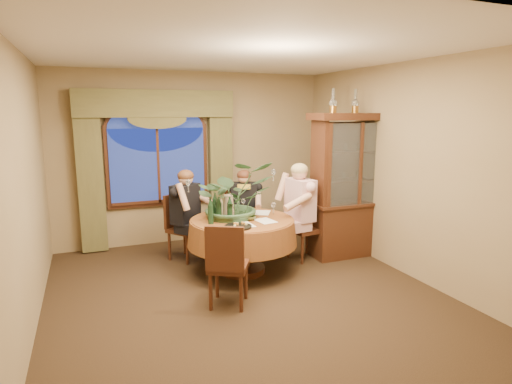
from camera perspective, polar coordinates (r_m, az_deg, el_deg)
name	(u,v)px	position (r m, az deg, el deg)	size (l,w,h in m)	color
floor	(246,295)	(5.26, -1.34, -13.58)	(5.00, 5.00, 0.00)	black
wall_back	(194,158)	(7.23, -8.31, 4.55)	(4.50, 4.50, 0.00)	olive
wall_right	(404,170)	(6.01, 19.19, 2.82)	(5.00, 5.00, 0.00)	olive
ceiling	(245,51)	(4.83, -1.49, 18.27)	(5.00, 5.00, 0.00)	white
window	(158,166)	(7.06, -12.90, 3.43)	(1.62, 0.10, 1.32)	navy
arched_transom	(156,117)	(7.01, -13.17, 9.76)	(1.60, 0.06, 0.44)	navy
drapery_left	(90,177)	(6.95, -21.21, 1.85)	(0.38, 0.14, 2.32)	#4E4C28
drapery_right	(221,170)	(7.26, -4.73, 2.90)	(0.38, 0.14, 2.32)	#4E4C28
swag_valance	(156,104)	(6.93, -13.14, 11.41)	(2.45, 0.16, 0.42)	#4E4C28
dining_table	(242,246)	(5.83, -1.84, -7.15)	(1.48, 1.48, 0.75)	maroon
china_cabinet	(352,186)	(6.55, 12.65, 0.84)	(1.32, 0.52, 2.14)	#32190E
oil_lamp_left	(333,101)	(6.25, 10.25, 11.88)	(0.11, 0.11, 0.34)	#A5722D
oil_lamp_center	(355,101)	(6.46, 13.11, 11.74)	(0.11, 0.11, 0.34)	#A5722D
oil_lamp_right	(377,101)	(6.67, 15.78, 11.57)	(0.11, 0.11, 0.34)	#A5722D
chair_right	(305,227)	(6.35, 6.55, -4.72)	(0.42, 0.42, 0.96)	black
chair_back_right	(239,220)	(6.72, -2.34, -3.80)	(0.42, 0.42, 0.96)	black
chair_back	(185,228)	(6.39, -9.39, -4.71)	(0.42, 0.42, 0.96)	black
chair_front_left	(228,264)	(4.86, -3.70, -9.58)	(0.42, 0.42, 0.96)	black
person_pink	(300,213)	(6.21, 5.87, -2.74)	(0.52, 0.47, 1.45)	#D0A2A7
person_back	(186,216)	(6.26, -9.35, -3.16)	(0.49, 0.45, 1.36)	black
person_scarf	(244,210)	(6.70, -1.58, -2.42)	(0.46, 0.42, 1.28)	black
stoneware_vase	(229,206)	(5.80, -3.68, -1.87)	(0.16, 0.16, 0.30)	#967961
centerpiece_plant	(233,169)	(5.71, -3.08, 3.07)	(1.05, 1.17, 0.91)	#315030
olive_bowl	(250,218)	(5.66, -0.85, -3.47)	(0.17, 0.17, 0.05)	#545F2E
cheese_platter	(238,227)	(5.30, -2.42, -4.64)	(0.34, 0.34, 0.02)	black
wine_bottle_0	(211,211)	(5.46, -6.07, -2.56)	(0.07, 0.07, 0.33)	black
wine_bottle_1	(220,207)	(5.69, -4.80, -1.99)	(0.07, 0.07, 0.33)	tan
wine_bottle_2	(219,209)	(5.55, -4.96, -2.33)	(0.07, 0.07, 0.33)	black
wine_bottle_3	(230,209)	(5.55, -3.51, -2.31)	(0.07, 0.07, 0.33)	black
wine_bottle_4	(215,205)	(5.82, -5.47, -1.72)	(0.07, 0.07, 0.33)	black
tasting_paper_0	(265,221)	(5.60, 1.27, -3.86)	(0.21, 0.30, 0.00)	white
tasting_paper_1	(262,213)	(6.05, 0.83, -2.76)	(0.21, 0.30, 0.00)	white
tasting_paper_2	(244,225)	(5.41, -1.60, -4.40)	(0.21, 0.30, 0.00)	white
wine_glass_person_pink	(273,208)	(5.94, 2.34, -2.16)	(0.07, 0.07, 0.18)	silver
wine_glass_person_back	(211,208)	(5.96, -5.96, -2.17)	(0.07, 0.07, 0.18)	silver
wine_glass_person_scarf	(243,204)	(6.19, -1.72, -1.64)	(0.07, 0.07, 0.18)	silver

